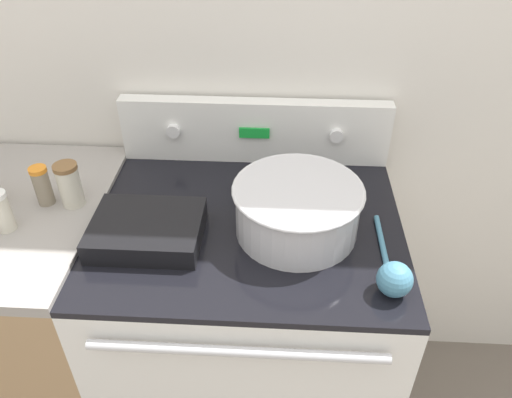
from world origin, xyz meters
TOP-DOWN VIEW (x-y plane):
  - kitchen_wall at (0.00, 0.71)m, footprint 8.00×0.05m
  - stove_range at (0.00, 0.33)m, footprint 0.81×0.70m
  - control_panel at (0.00, 0.64)m, footprint 0.81×0.07m
  - side_counter at (-0.72, 0.34)m, footprint 0.64×0.67m
  - mixing_bowl at (0.13, 0.30)m, footprint 0.33×0.33m
  - casserole_dish at (-0.25, 0.25)m, footprint 0.27×0.21m
  - ladle at (0.34, 0.11)m, footprint 0.08×0.30m
  - spice_jar_brown_cap at (-0.48, 0.37)m, footprint 0.06×0.06m
  - spice_jar_orange_cap at (-0.55, 0.37)m, footprint 0.05×0.05m
  - spice_jar_white_cap at (-0.61, 0.25)m, footprint 0.05×0.05m

SIDE VIEW (x-z plane):
  - stove_range at x=0.00m, z-range 0.00..0.90m
  - side_counter at x=-0.72m, z-range 0.00..0.91m
  - casserole_dish at x=-0.25m, z-range 0.90..0.96m
  - ladle at x=0.34m, z-range 0.90..0.98m
  - spice_jar_white_cap at x=-0.61m, z-range 0.91..1.02m
  - spice_jar_orange_cap at x=-0.55m, z-range 0.91..1.02m
  - spice_jar_brown_cap at x=-0.48m, z-range 0.91..1.04m
  - mixing_bowl at x=0.13m, z-range 0.91..1.04m
  - control_panel at x=0.00m, z-range 0.90..1.10m
  - kitchen_wall at x=0.00m, z-range 0.00..2.50m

